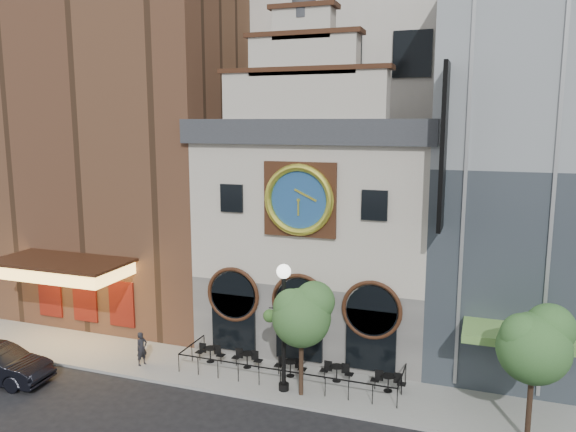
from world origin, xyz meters
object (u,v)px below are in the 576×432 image
Objects in this scene: bistro_2 at (290,367)px; tree_left at (303,313)px; bistro_1 at (247,359)px; tree_right at (536,342)px; lamppost at (284,313)px; bistro_4 at (388,382)px; bistro_0 at (210,353)px; bistro_3 at (337,372)px; pedestrian at (142,349)px.

tree_left is at bearing -54.19° from bistro_2.
bistro_2 is at bearing -4.04° from bistro_1.
lamppost is at bearing 176.09° from tree_right.
bistro_4 is at bearing -1.07° from bistro_1.
bistro_4 is at bearing 23.80° from tree_left.
tree_right is at bearing -8.80° from bistro_0.
bistro_1 is 7.02m from bistro_4.
bistro_1 is at bearing 178.93° from bistro_4.
bistro_1 is at bearing -179.33° from bistro_3.
bistro_4 is 0.93× the size of pedestrian.
lamppost is (4.56, -1.59, 3.19)m from bistro_0.
bistro_1 is 0.29× the size of tree_right.
tree_right is (10.43, -2.15, 3.50)m from bistro_2.
pedestrian is at bearing -163.98° from bistro_1.
bistro_0 is 1.00× the size of bistro_3.
bistro_0 is 1.00× the size of bistro_1.
bistro_1 is at bearing -55.47° from pedestrian.
bistro_3 and bistro_4 have the same top height.
bistro_4 is at bearing 159.22° from tree_right.
bistro_3 is 0.93× the size of pedestrian.
lamppost is 1.09× the size of tree_right.
pedestrian is (-5.11, -1.47, 0.39)m from bistro_1.
bistro_2 is 11.21m from tree_right.
tree_right is at bearing -11.63° from bistro_2.
bistro_2 is (4.37, -0.14, 0.00)m from bistro_0.
tree_left is (-3.57, -1.58, 3.35)m from bistro_4.
bistro_1 is at bearing 0.57° from bistro_0.
pedestrian is at bearing -170.07° from bistro_2.
bistro_2 is 4.68m from bistro_4.
bistro_3 is at bearing 0.64° from bistro_0.
tree_right reaches higher than tree_left.
bistro_4 is (2.45, -0.18, 0.00)m from bistro_3.
pedestrian is (-12.13, -1.34, 0.39)m from bistro_4.
pedestrian reaches higher than bistro_2.
lamppost reaches higher than bistro_1.
bistro_0 is 0.30× the size of tree_left.
tree_left reaches higher than bistro_0.
tree_right reaches higher than bistro_0.
bistro_3 is 0.30× the size of tree_left.
bistro_4 is 0.27× the size of lamppost.
tree_left is at bearing -17.10° from bistro_0.
bistro_2 is at bearing 125.81° from tree_left.
bistro_2 is 3.51m from lamppost.
bistro_3 is at bearing 32.16° from lamppost.
bistro_1 is 2.34m from bistro_2.
bistro_1 is 0.93× the size of pedestrian.
tree_right is at bearing -10.97° from lamppost.
lamppost reaches higher than bistro_4.
bistro_1 is at bearing 169.74° from tree_right.
bistro_2 is 0.27× the size of lamppost.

